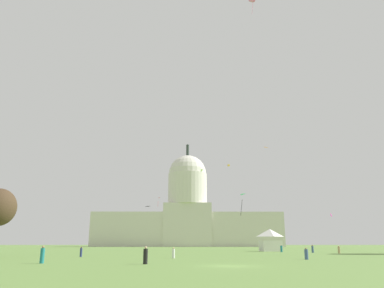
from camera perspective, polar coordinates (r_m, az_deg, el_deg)
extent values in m
plane|color=olive|center=(36.41, 5.62, -18.03)|extent=(800.00, 800.00, 0.00)
cube|color=beige|center=(230.44, -7.86, -12.79)|extent=(55.96, 19.04, 19.66)
cube|color=beige|center=(230.23, 6.45, -12.84)|extent=(55.96, 19.04, 19.66)
cube|color=beige|center=(228.73, -0.71, -12.27)|extent=(28.08, 20.95, 24.82)
cylinder|color=beige|center=(230.74, -0.69, -6.87)|extent=(23.65, 23.65, 18.62)
sphere|color=beige|center=(232.22, -0.68, -4.60)|extent=(23.12, 23.12, 23.12)
cylinder|color=#2D3833|center=(235.39, -0.67, -0.96)|extent=(1.80, 1.80, 7.20)
cube|color=white|center=(101.02, 11.88, -14.97)|extent=(5.45, 4.77, 2.66)
pyramid|color=white|center=(101.04, 11.78, -13.12)|extent=(5.72, 5.01, 1.93)
cylinder|color=tan|center=(84.51, 21.50, -14.80)|extent=(0.56, 0.56, 1.36)
sphere|color=beige|center=(84.50, 21.45, -14.27)|extent=(0.27, 0.27, 0.22)
cylinder|color=#3D5684|center=(52.20, 17.04, -15.79)|extent=(0.64, 0.64, 1.29)
sphere|color=#A37556|center=(52.19, 16.97, -14.98)|extent=(0.28, 0.28, 0.20)
cylinder|color=silver|center=(54.12, -2.85, -16.35)|extent=(0.56, 0.56, 1.27)
sphere|color=tan|center=(54.11, -2.84, -15.57)|extent=(0.29, 0.29, 0.21)
cylinder|color=#1E757A|center=(92.57, 13.47, -15.30)|extent=(0.52, 0.52, 1.45)
sphere|color=beige|center=(92.56, 13.44, -14.77)|extent=(0.28, 0.28, 0.25)
cylinder|color=navy|center=(61.79, -16.57, -15.57)|extent=(0.46, 0.46, 1.31)
sphere|color=brown|center=(61.78, -16.52, -14.87)|extent=(0.29, 0.29, 0.21)
cylinder|color=black|center=(39.59, -7.11, -16.65)|extent=(0.62, 0.62, 1.48)
sphere|color=beige|center=(39.57, -7.07, -15.40)|extent=(0.35, 0.35, 0.25)
cylinder|color=#3D5684|center=(88.46, 17.91, -15.05)|extent=(0.65, 0.65, 1.42)
sphere|color=brown|center=(88.45, 17.87, -14.51)|extent=(0.36, 0.36, 0.25)
cylinder|color=#1E757A|center=(43.62, -21.87, -15.54)|extent=(0.55, 0.55, 1.53)
sphere|color=#A37556|center=(43.60, -21.75, -14.37)|extent=(0.32, 0.32, 0.25)
cube|color=#D1339E|center=(111.52, 20.45, -10.12)|extent=(0.71, 0.69, 0.91)
cube|color=#8CD133|center=(164.37, 1.47, -4.12)|extent=(0.88, 0.84, 0.52)
cube|color=#8CD133|center=(164.46, 1.47, -3.95)|extent=(0.88, 0.84, 0.52)
pyramid|color=green|center=(77.22, 7.47, -8.07)|extent=(1.37, 1.36, 0.46)
cylinder|color=black|center=(77.32, 7.55, -9.58)|extent=(0.49, 0.07, 3.29)
pyramid|color=red|center=(143.67, -5.25, -8.35)|extent=(0.88, 1.55, 0.28)
cylinder|color=red|center=(143.52, -5.21, -9.04)|extent=(0.19, 0.18, 2.14)
pyramid|color=orange|center=(98.96, 10.97, -0.61)|extent=(1.63, 1.43, 0.25)
cube|color=gold|center=(209.98, 5.59, -3.34)|extent=(1.26, 1.26, 0.45)
cube|color=gold|center=(210.09, 5.58, -3.19)|extent=(1.26, 1.26, 0.45)
cube|color=pink|center=(78.34, 9.12, 20.82)|extent=(1.27, 1.31, 0.73)
cylinder|color=pink|center=(77.40, 9.21, 19.84)|extent=(0.42, 0.16, 2.85)
pyramid|color=black|center=(89.76, -7.01, -9.64)|extent=(1.56, 1.35, 0.26)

